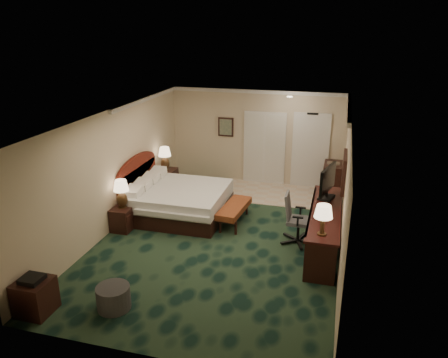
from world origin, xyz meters
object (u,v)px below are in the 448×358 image
(bed_bench, at_px, (234,214))
(desk, at_px, (324,229))
(desk_chair, at_px, (299,219))
(lamp_far, at_px, (165,159))
(bed, at_px, (180,202))
(lamp_near, at_px, (122,194))
(nightstand_far, at_px, (167,180))
(nightstand_near, at_px, (122,219))
(side_table, at_px, (35,297))
(minibar, at_px, (332,180))
(tv, at_px, (327,183))
(ottoman, at_px, (113,297))

(bed_bench, height_order, desk, desk)
(bed_bench, height_order, desk_chair, desk_chair)
(lamp_far, bearing_deg, bed_bench, -32.78)
(bed, xyz_separation_m, lamp_near, (-0.96, -1.06, 0.51))
(desk_chair, bearing_deg, nightstand_far, 151.72)
(nightstand_near, height_order, lamp_far, lamp_far)
(lamp_near, xyz_separation_m, side_table, (0.06, -3.14, -0.57))
(nightstand_far, distance_m, side_table, 5.63)
(desk, relative_size, minibar, 3.22)
(nightstand_near, distance_m, desk, 4.45)
(tv, bearing_deg, nightstand_near, -152.46)
(lamp_near, height_order, lamp_far, lamp_far)
(desk, bearing_deg, side_table, -141.72)
(minibar, bearing_deg, lamp_far, -168.53)
(nightstand_near, xyz_separation_m, nightstand_far, (0.04, 2.54, 0.05))
(nightstand_near, distance_m, lamp_far, 2.60)
(bed, xyz_separation_m, lamp_far, (-0.94, 1.40, 0.60))
(bed, bearing_deg, ottoman, -86.03)
(lamp_near, xyz_separation_m, lamp_far, (0.02, 2.46, 0.09))
(lamp_far, relative_size, desk, 0.22)
(nightstand_near, height_order, minibar, minibar)
(bed, bearing_deg, minibar, 33.23)
(bed_bench, distance_m, tv, 2.28)
(desk, distance_m, tv, 1.04)
(tv, bearing_deg, bed, -166.87)
(lamp_far, bearing_deg, bed, -56.15)
(bed, relative_size, tv, 2.34)
(lamp_near, distance_m, ottoman, 3.05)
(lamp_near, bearing_deg, tv, 12.58)
(nightstand_far, height_order, bed_bench, nightstand_far)
(lamp_near, relative_size, tv, 0.69)
(lamp_far, distance_m, tv, 4.63)
(ottoman, xyz_separation_m, tv, (3.18, 3.70, 1.00))
(desk_chair, height_order, minibar, desk_chair)
(nightstand_far, distance_m, lamp_near, 2.55)
(nightstand_near, relative_size, bed_bench, 0.40)
(side_table, bearing_deg, bed_bench, 60.87)
(lamp_far, height_order, side_table, lamp_far)
(nightstand_far, bearing_deg, lamp_far, -108.17)
(nightstand_near, height_order, tv, tv)
(nightstand_near, relative_size, tv, 0.57)
(nightstand_far, distance_m, desk, 4.91)
(nightstand_near, xyz_separation_m, minibar, (4.48, 3.41, 0.18))
(side_table, relative_size, tv, 0.62)
(bed, xyz_separation_m, nightstand_near, (-0.96, -1.11, -0.08))
(desk_chair, bearing_deg, bed_bench, 160.11)
(lamp_near, relative_size, side_table, 1.12)
(tv, height_order, minibar, tv)
(nightstand_near, bearing_deg, lamp_far, 89.43)
(ottoman, bearing_deg, lamp_far, 103.07)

